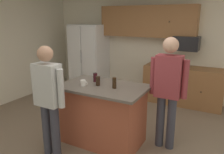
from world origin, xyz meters
The scene contains 13 objects.
floor centered at (0.00, 0.00, 0.00)m, with size 7.04×7.04×0.00m, color #7F6B56.
back_wall centered at (0.00, 2.80, 1.30)m, with size 6.40×0.10×2.60m, color beige.
cabinet_run_upper centered at (-0.40, 2.60, 1.93)m, with size 2.40×0.38×0.75m.
cabinet_run_lower centered at (0.60, 2.48, 0.45)m, with size 1.80×0.63×0.90m.
refrigerator centered at (-2.00, 2.38, 0.92)m, with size 0.93×0.76×1.84m.
microwave_over_range centered at (0.60, 2.50, 1.45)m, with size 0.56×0.40×0.32m, color black.
kitchen_island centered at (-0.20, 0.10, 0.50)m, with size 1.38×0.87×0.98m.
person_guest_by_door centered at (0.75, 0.43, 1.02)m, with size 0.57×0.23×1.75m.
person_elder_center centered at (-0.70, -0.59, 0.96)m, with size 0.57×0.22×1.66m.
mug_ceramic_white centered at (-0.48, -0.04, 1.03)m, with size 0.13×0.08×0.09m.
glass_stout_tall centered at (-0.28, 0.08, 1.05)m, with size 0.07×0.07×0.15m.
glass_pilsner centered at (-0.43, 0.24, 1.05)m, with size 0.07×0.07×0.15m.
glass_dark_ale centered at (0.02, 0.07, 1.06)m, with size 0.06×0.06×0.17m.
Camera 1 is at (1.52, -2.80, 2.03)m, focal length 35.83 mm.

